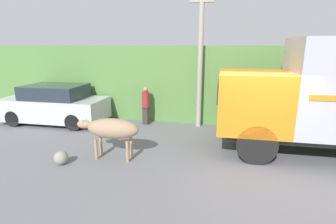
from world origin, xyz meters
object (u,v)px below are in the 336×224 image
(utility_pole, at_px, (200,55))
(roadside_rock, at_px, (61,158))
(brown_cow, at_px, (111,129))
(parked_suv, at_px, (54,105))
(pedestrian_on_hill, at_px, (146,104))

(utility_pole, bearing_deg, roadside_rock, -127.89)
(brown_cow, height_order, roadside_rock, brown_cow)
(brown_cow, relative_size, utility_pole, 0.34)
(parked_suv, bearing_deg, brown_cow, -41.84)
(utility_pole, distance_m, roadside_rock, 6.17)
(brown_cow, xyz_separation_m, pedestrian_on_hill, (-0.01, 3.55, -0.02))
(pedestrian_on_hill, relative_size, utility_pole, 0.29)
(brown_cow, xyz_separation_m, roadside_rock, (-1.24, -0.68, -0.71))
(utility_pole, bearing_deg, pedestrian_on_hill, -175.84)
(pedestrian_on_hill, xyz_separation_m, roadside_rock, (-1.22, -4.23, -0.68))
(utility_pole, height_order, roadside_rock, utility_pole)
(brown_cow, relative_size, parked_suv, 0.43)
(brown_cow, relative_size, roadside_rock, 4.86)
(brown_cow, xyz_separation_m, parked_suv, (-3.87, 2.95, -0.11))
(parked_suv, xyz_separation_m, roadside_rock, (2.63, -3.62, -0.60))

